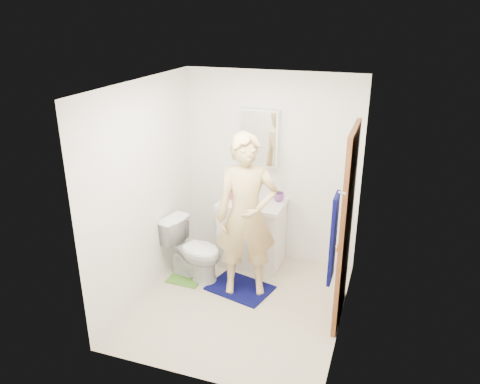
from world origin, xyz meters
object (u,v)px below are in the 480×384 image
at_px(toothbrush_cup, 279,197).
at_px(towel, 333,239).
at_px(toilet, 194,250).
at_px(vanity_cabinet, 252,234).
at_px(medicine_cabinet, 259,137).
at_px(soap_dispenser, 230,192).
at_px(man, 246,216).

bearing_deg(toothbrush_cup, towel, -61.18).
bearing_deg(towel, toilet, 152.34).
bearing_deg(vanity_cabinet, towel, -51.53).
bearing_deg(toilet, medicine_cabinet, -21.09).
relative_size(vanity_cabinet, soap_dispenser, 4.49).
relative_size(medicine_cabinet, towel, 0.87).
xyz_separation_m(vanity_cabinet, toothbrush_cup, (0.30, 0.11, 0.50)).
xyz_separation_m(medicine_cabinet, toilet, (-0.55, -0.80, -1.23)).
distance_m(medicine_cabinet, toothbrush_cup, 0.77).
bearing_deg(man, toothbrush_cup, 58.68).
relative_size(toilet, soap_dispenser, 4.15).
relative_size(toilet, man, 0.40).
height_order(toilet, toothbrush_cup, toothbrush_cup).
bearing_deg(toothbrush_cup, man, -101.89).
bearing_deg(man, medicine_cabinet, 79.39).
bearing_deg(medicine_cabinet, man, -81.18).
bearing_deg(man, toilet, 153.83).
bearing_deg(soap_dispenser, vanity_cabinet, 2.80).
relative_size(medicine_cabinet, toilet, 0.94).
bearing_deg(medicine_cabinet, toothbrush_cup, -20.25).
bearing_deg(vanity_cabinet, soap_dispenser, -177.20).
bearing_deg(towel, medicine_cabinet, 124.61).
bearing_deg(toothbrush_cup, toilet, -140.87).
xyz_separation_m(toilet, soap_dispenser, (0.25, 0.56, 0.57)).
relative_size(towel, toothbrush_cup, 5.92).
distance_m(toilet, soap_dispenser, 0.84).
relative_size(towel, man, 0.43).
xyz_separation_m(soap_dispenser, toothbrush_cup, (0.60, 0.13, -0.04)).
xyz_separation_m(vanity_cabinet, man, (0.14, -0.66, 0.55)).
xyz_separation_m(vanity_cabinet, toilet, (-0.55, -0.58, -0.03)).
bearing_deg(toilet, towel, -104.31).
xyz_separation_m(medicine_cabinet, toothbrush_cup, (0.30, -0.11, -0.70)).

